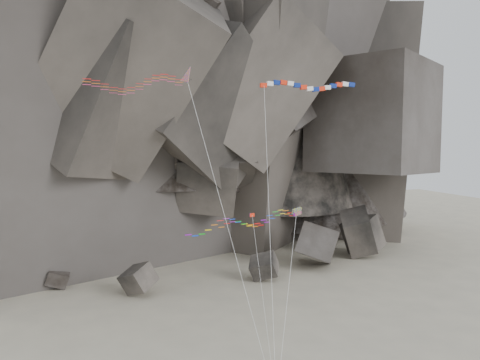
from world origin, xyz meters
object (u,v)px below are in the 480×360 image
object	(u,v)px
delta_kite	(132,83)
pennant_kite	(256,249)
banner_kite	(308,87)
parafoil_kite	(241,222)

from	to	relation	value
delta_kite	pennant_kite	size ratio (longest dim) A/B	1.93
banner_kite	pennant_kite	bearing A→B (deg)	-141.99
delta_kite	parafoil_kite	bearing A→B (deg)	1.48
banner_kite	pennant_kite	distance (m)	17.71
delta_kite	banner_kite	bearing A→B (deg)	0.71
delta_kite	banner_kite	xyz separation A→B (m)	(18.47, 4.33, 0.73)
delta_kite	parafoil_kite	xyz separation A→B (m)	(10.39, 2.58, -12.60)
parafoil_kite	pennant_kite	size ratio (longest dim) A/B	1.00
delta_kite	banner_kite	size ratio (longest dim) A/B	1.01
parafoil_kite	pennant_kite	xyz separation A→B (m)	(0.63, -2.54, -2.15)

